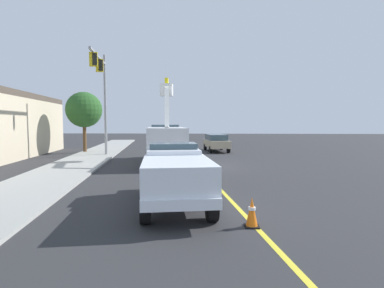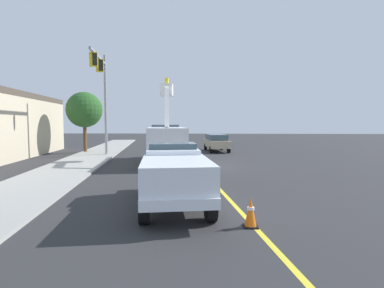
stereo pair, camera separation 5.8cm
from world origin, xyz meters
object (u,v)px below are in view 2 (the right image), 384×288
at_px(passing_minivan, 216,142).
at_px(traffic_cone_mid_rear, 200,161).
at_px(service_pickup_truck, 174,173).
at_px(traffic_signal_mast, 102,85).
at_px(traffic_cone_leading, 251,212).
at_px(traffic_cone_mid_front, 215,176).
at_px(traffic_cone_trailing, 187,151).
at_px(utility_bucket_truck, 166,140).

bearing_deg(passing_minivan, traffic_cone_mid_rear, 173.01).
xyz_separation_m(service_pickup_truck, passing_minivan, (19.88, -1.91, -0.15)).
relative_size(traffic_cone_mid_rear, traffic_signal_mast, 0.08).
relative_size(passing_minivan, traffic_cone_leading, 6.11).
distance_m(service_pickup_truck, traffic_cone_mid_rear, 9.14).
bearing_deg(passing_minivan, service_pickup_truck, 174.50).
relative_size(passing_minivan, traffic_cone_mid_front, 6.77).
bearing_deg(traffic_cone_mid_front, service_pickup_truck, 159.29).
relative_size(passing_minivan, traffic_signal_mast, 0.59).
distance_m(traffic_cone_trailing, traffic_signal_mast, 8.83).
xyz_separation_m(passing_minivan, traffic_cone_leading, (-21.92, -0.41, -0.57)).
relative_size(utility_bucket_truck, passing_minivan, 1.68).
distance_m(passing_minivan, traffic_cone_mid_front, 16.02).
bearing_deg(traffic_cone_leading, traffic_cone_mid_rear, 8.85).
distance_m(traffic_cone_leading, traffic_cone_mid_front, 5.98).
bearing_deg(traffic_cone_mid_front, traffic_cone_leading, -171.78).
xyz_separation_m(traffic_cone_mid_rear, traffic_cone_trailing, (6.55, 1.30, 0.04)).
height_order(service_pickup_truck, passing_minivan, service_pickup_truck).
xyz_separation_m(passing_minivan, traffic_signal_mast, (-5.96, 9.36, 4.87)).
bearing_deg(utility_bucket_truck, traffic_cone_leading, -162.31).
distance_m(passing_minivan, traffic_cone_leading, 21.93).
height_order(utility_bucket_truck, traffic_signal_mast, traffic_signal_mast).
relative_size(utility_bucket_truck, traffic_signal_mast, 0.99).
bearing_deg(utility_bucket_truck, traffic_cone_trailing, -14.72).
height_order(service_pickup_truck, traffic_signal_mast, traffic_signal_mast).
distance_m(service_pickup_truck, traffic_cone_leading, 3.17).
relative_size(passing_minivan, traffic_cone_trailing, 6.21).
xyz_separation_m(service_pickup_truck, traffic_signal_mast, (13.92, 7.45, 4.72)).
relative_size(traffic_cone_leading, traffic_cone_trailing, 1.02).
bearing_deg(utility_bucket_truck, traffic_signal_mast, 63.55).
distance_m(passing_minivan, traffic_cone_trailing, 5.03).
height_order(utility_bucket_truck, traffic_cone_mid_rear, utility_bucket_truck).
bearing_deg(traffic_signal_mast, utility_bucket_truck, -116.45).
xyz_separation_m(passing_minivan, traffic_cone_trailing, (-4.25, 2.62, -0.57)).
xyz_separation_m(utility_bucket_truck, traffic_cone_leading, (-13.19, -4.21, -1.19)).
relative_size(utility_bucket_truck, service_pickup_truck, 1.45).
distance_m(utility_bucket_truck, service_pickup_truck, 11.32).
bearing_deg(traffic_cone_mid_front, utility_bucket_truck, 24.75).
relative_size(traffic_cone_mid_rear, traffic_cone_trailing, 0.89).
bearing_deg(utility_bucket_truck, passing_minivan, -23.53).
relative_size(traffic_cone_mid_front, traffic_cone_trailing, 0.92).
relative_size(utility_bucket_truck, traffic_cone_leading, 10.28).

